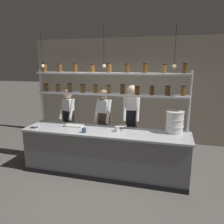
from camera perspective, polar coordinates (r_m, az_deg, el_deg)
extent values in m
plane|color=#5B5651|center=(4.73, -1.89, -15.58)|extent=(40.00, 40.00, 0.00)
cube|color=#9E9384|center=(6.45, 4.04, 5.78)|extent=(5.75, 0.12, 2.94)
cube|color=slate|center=(4.54, -1.93, -10.68)|extent=(3.29, 0.72, 0.88)
cube|color=#B7BABF|center=(4.38, -1.97, -5.14)|extent=(3.35, 0.76, 0.04)
cube|color=black|center=(4.40, -3.35, -17.16)|extent=(3.29, 0.03, 0.10)
cylinder|color=#B7BABF|center=(5.29, -17.62, -0.87)|extent=(0.04, 0.04, 2.11)
cylinder|color=#B7BABF|center=(4.49, 19.21, -3.35)|extent=(0.04, 0.04, 2.11)
cube|color=#B7BABF|center=(4.53, -0.81, 4.68)|extent=(3.19, 0.28, 0.04)
cylinder|color=brown|center=(5.11, -16.83, 6.08)|extent=(0.10, 0.10, 0.15)
cylinder|color=black|center=(5.10, -16.89, 7.01)|extent=(0.10, 0.10, 0.02)
cylinder|color=brown|center=(4.96, -13.92, 6.04)|extent=(0.09, 0.09, 0.14)
cylinder|color=black|center=(4.96, -13.97, 6.97)|extent=(0.09, 0.09, 0.02)
cylinder|color=brown|center=(4.83, -10.98, 6.18)|extent=(0.10, 0.10, 0.17)
cylinder|color=black|center=(4.82, -11.03, 7.30)|extent=(0.10, 0.10, 0.02)
cylinder|color=brown|center=(4.71, -7.65, 6.06)|extent=(0.10, 0.10, 0.16)
cylinder|color=black|center=(4.70, -7.69, 7.13)|extent=(0.10, 0.10, 0.02)
cylinder|color=brown|center=(4.60, -4.31, 5.97)|extent=(0.08, 0.08, 0.15)
cylinder|color=black|center=(4.60, -4.33, 7.05)|extent=(0.09, 0.09, 0.02)
cylinder|color=brown|center=(4.52, -0.90, 5.87)|extent=(0.08, 0.08, 0.15)
cylinder|color=black|center=(4.51, -0.91, 6.97)|extent=(0.09, 0.09, 0.02)
cylinder|color=#513314|center=(4.45, 2.76, 5.90)|extent=(0.09, 0.09, 0.18)
cylinder|color=black|center=(4.44, 2.78, 7.16)|extent=(0.09, 0.09, 0.02)
cylinder|color=#513314|center=(4.39, 6.54, 5.54)|extent=(0.09, 0.09, 0.14)
cylinder|color=black|center=(4.39, 6.56, 6.61)|extent=(0.10, 0.10, 0.02)
cylinder|color=#513314|center=(4.36, 10.37, 5.46)|extent=(0.08, 0.08, 0.16)
cylinder|color=black|center=(4.35, 10.42, 6.63)|extent=(0.09, 0.09, 0.02)
cylinder|color=#513314|center=(4.34, 14.31, 5.29)|extent=(0.10, 0.10, 0.17)
cylinder|color=black|center=(4.33, 14.37, 6.51)|extent=(0.10, 0.10, 0.02)
cylinder|color=brown|center=(4.35, 18.13, 5.12)|extent=(0.09, 0.09, 0.17)
cylinder|color=black|center=(4.34, 18.22, 6.39)|extent=(0.09, 0.09, 0.02)
cube|color=#B7BABF|center=(4.49, -0.83, 10.04)|extent=(3.19, 0.28, 0.04)
cylinder|color=brown|center=(5.09, -17.21, 10.97)|extent=(0.10, 0.10, 0.17)
cylinder|color=black|center=(5.09, -17.28, 12.05)|extent=(0.10, 0.10, 0.02)
cylinder|color=brown|center=(4.90, -13.51, 11.07)|extent=(0.09, 0.09, 0.16)
cylinder|color=black|center=(4.90, -13.56, 12.12)|extent=(0.09, 0.09, 0.02)
cylinder|color=brown|center=(4.74, -9.57, 11.23)|extent=(0.09, 0.09, 0.17)
cylinder|color=black|center=(4.74, -9.62, 12.36)|extent=(0.09, 0.09, 0.02)
cylinder|color=brown|center=(4.60, -5.23, 11.18)|extent=(0.10, 0.10, 0.15)
cylinder|color=black|center=(4.60, -5.25, 12.21)|extent=(0.10, 0.10, 0.02)
cylinder|color=brown|center=(4.49, -0.75, 11.37)|extent=(0.10, 0.10, 0.17)
cylinder|color=black|center=(4.48, -0.75, 12.61)|extent=(0.10, 0.10, 0.02)
cylinder|color=#513314|center=(4.40, 3.92, 11.24)|extent=(0.08, 0.08, 0.16)
cylinder|color=black|center=(4.40, 3.94, 12.41)|extent=(0.09, 0.09, 0.02)
cylinder|color=#513314|center=(4.34, 8.60, 11.17)|extent=(0.09, 0.09, 0.17)
cylinder|color=black|center=(4.34, 8.64, 12.42)|extent=(0.09, 0.09, 0.02)
cylinder|color=brown|center=(4.32, 13.52, 10.85)|extent=(0.08, 0.08, 0.15)
cylinder|color=black|center=(4.32, 13.58, 11.99)|extent=(0.08, 0.08, 0.02)
cylinder|color=#513314|center=(4.32, 18.47, 10.67)|extent=(0.09, 0.09, 0.17)
cylinder|color=black|center=(4.32, 18.56, 11.93)|extent=(0.09, 0.09, 0.02)
cylinder|color=black|center=(5.62, -11.62, -6.80)|extent=(0.11, 0.11, 0.78)
cylinder|color=black|center=(5.52, -10.34, -7.10)|extent=(0.11, 0.11, 0.78)
cube|color=black|center=(5.41, -11.23, -1.35)|extent=(0.25, 0.22, 0.34)
cube|color=white|center=(5.35, -11.37, 1.86)|extent=(0.26, 0.23, 0.28)
sphere|color=beige|center=(5.31, -11.50, 4.63)|extent=(0.21, 0.21, 0.21)
cylinder|color=white|center=(5.41, -12.92, 0.91)|extent=(0.12, 0.25, 0.52)
cylinder|color=white|center=(5.23, -10.52, 0.61)|extent=(0.12, 0.25, 0.52)
cylinder|color=black|center=(5.18, -2.89, -8.12)|extent=(0.11, 0.11, 0.80)
cylinder|color=black|center=(5.12, -1.26, -8.38)|extent=(0.11, 0.11, 0.80)
cube|color=#473828|center=(4.98, -2.13, -2.06)|extent=(0.24, 0.20, 0.35)
cube|color=white|center=(4.91, -2.16, 1.51)|extent=(0.24, 0.21, 0.28)
sphere|color=#A37A5B|center=(4.86, -2.18, 4.61)|extent=(0.21, 0.21, 0.21)
cylinder|color=white|center=(4.93, -3.97, 0.41)|extent=(0.10, 0.25, 0.53)
cylinder|color=white|center=(4.81, -0.89, 0.13)|extent=(0.10, 0.25, 0.53)
cylinder|color=black|center=(5.12, 4.06, -8.11)|extent=(0.11, 0.11, 0.85)
cylinder|color=black|center=(5.10, 5.86, -8.22)|extent=(0.11, 0.11, 0.85)
cube|color=black|center=(4.92, 5.09, -1.51)|extent=(0.23, 0.18, 0.37)
cube|color=white|center=(4.85, 5.17, 2.33)|extent=(0.23, 0.19, 0.30)
sphere|color=beige|center=(4.81, 5.24, 5.66)|extent=(0.22, 0.22, 0.22)
cylinder|color=white|center=(4.83, 3.35, 1.06)|extent=(0.08, 0.26, 0.56)
cylinder|color=white|center=(4.80, 6.78, 0.92)|extent=(0.08, 0.26, 0.56)
cylinder|color=white|center=(4.40, 15.93, -4.40)|extent=(0.32, 0.32, 0.13)
cylinder|color=silver|center=(4.38, 15.98, -3.52)|extent=(0.34, 0.34, 0.01)
cylinder|color=white|center=(4.36, 16.04, -2.62)|extent=(0.32, 0.32, 0.13)
cylinder|color=silver|center=(4.34, 16.10, -1.72)|extent=(0.34, 0.34, 0.01)
cylinder|color=white|center=(4.32, 16.15, -0.81)|extent=(0.32, 0.32, 0.13)
cylinder|color=silver|center=(4.31, 16.21, 0.10)|extent=(0.34, 0.34, 0.01)
cube|color=silver|center=(4.77, -9.74, -3.41)|extent=(0.40, 0.26, 0.02)
cylinder|color=silver|center=(4.85, -19.30, -3.78)|extent=(0.08, 0.08, 0.01)
cone|color=silver|center=(4.84, -19.32, -3.57)|extent=(0.18, 0.18, 0.05)
cylinder|color=silver|center=(4.53, 2.74, -4.19)|extent=(0.09, 0.09, 0.01)
cone|color=silver|center=(4.52, 2.74, -3.93)|extent=(0.20, 0.20, 0.05)
cylinder|color=silver|center=(4.31, 1.32, -4.43)|extent=(0.09, 0.09, 0.10)
cylinder|color=#334C70|center=(4.28, -7.29, -4.74)|extent=(0.08, 0.08, 0.09)
cylinder|color=black|center=(4.73, -17.94, 15.67)|extent=(0.01, 0.01, 0.71)
sphere|color=#F9E5B2|center=(4.72, -17.64, 11.37)|extent=(0.07, 0.07, 0.07)
cylinder|color=black|center=(4.18, -2.18, 16.73)|extent=(0.01, 0.01, 0.71)
sphere|color=#F9E5B2|center=(4.17, -2.13, 11.85)|extent=(0.07, 0.07, 0.07)
cylinder|color=black|center=(3.99, 16.24, 16.45)|extent=(0.01, 0.01, 0.71)
sphere|color=#F9E5B2|center=(3.98, 15.92, 11.36)|extent=(0.07, 0.07, 0.07)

